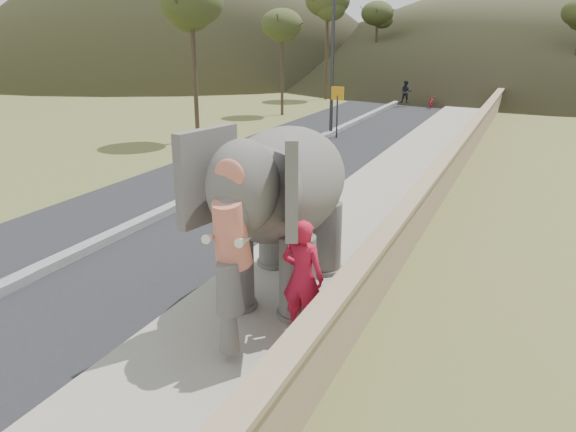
% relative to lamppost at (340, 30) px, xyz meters
% --- Properties ---
extents(ground, '(160.00, 160.00, 0.00)m').
position_rel_lamppost_xyz_m(ground, '(4.69, -18.59, -4.87)').
color(ground, olive).
rests_on(ground, ground).
extents(road, '(7.00, 120.00, 0.03)m').
position_rel_lamppost_xyz_m(road, '(-0.31, -8.59, -4.86)').
color(road, black).
rests_on(road, ground).
extents(median, '(0.35, 120.00, 0.22)m').
position_rel_lamppost_xyz_m(median, '(-0.31, -8.59, -4.76)').
color(median, black).
rests_on(median, ground).
extents(walkway, '(3.00, 120.00, 0.15)m').
position_rel_lamppost_xyz_m(walkway, '(4.69, -8.59, -4.80)').
color(walkway, '#9E9687').
rests_on(walkway, ground).
extents(parapet, '(0.30, 120.00, 1.10)m').
position_rel_lamppost_xyz_m(parapet, '(6.34, -8.59, -4.32)').
color(parapet, tan).
rests_on(parapet, ground).
extents(lamppost, '(1.76, 0.36, 8.00)m').
position_rel_lamppost_xyz_m(lamppost, '(0.00, 0.00, 0.00)').
color(lamppost, '#323238').
rests_on(lamppost, ground).
extents(signboard, '(0.60, 0.08, 2.40)m').
position_rel_lamppost_xyz_m(signboard, '(0.19, -0.60, -3.23)').
color(signboard, '#2D2D33').
rests_on(signboard, ground).
extents(hill_far, '(80.00, 80.00, 14.00)m').
position_rel_lamppost_xyz_m(hill_far, '(9.69, 51.41, 2.13)').
color(hill_far, brown).
rests_on(hill_far, ground).
extents(elephant_and_man, '(2.70, 4.68, 3.24)m').
position_rel_lamppost_xyz_m(elephant_and_man, '(4.71, -16.67, -3.12)').
color(elephant_and_man, slate).
rests_on(elephant_and_man, ground).
extents(motorcyclist, '(2.51, 1.71, 1.74)m').
position_rel_lamppost_xyz_m(motorcyclist, '(1.59, 12.21, -4.20)').
color(motorcyclist, maroon).
rests_on(motorcyclist, ground).
extents(trees, '(47.90, 33.38, 8.26)m').
position_rel_lamppost_xyz_m(trees, '(10.19, 13.32, -1.13)').
color(trees, '#473828').
rests_on(trees, ground).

